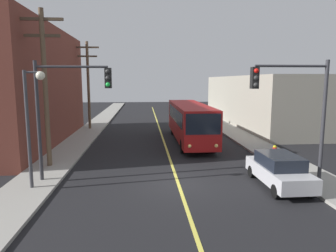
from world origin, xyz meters
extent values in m
plane|color=black|center=(0.00, 0.00, 0.00)|extent=(120.00, 120.00, 0.00)
cube|color=gray|center=(-7.25, 10.00, 0.07)|extent=(2.50, 90.00, 0.15)
cube|color=gray|center=(7.25, 10.00, 0.07)|extent=(2.50, 90.00, 0.15)
cube|color=#D8CC4C|center=(0.00, 15.00, 0.01)|extent=(0.16, 60.00, 0.01)
cube|color=black|center=(-8.54, 10.98, 1.60)|extent=(0.06, 12.55, 1.30)
cube|color=black|center=(-8.54, 10.98, 4.80)|extent=(0.06, 12.55, 1.30)
cube|color=gray|center=(14.50, 20.72, 2.85)|extent=(12.00, 23.97, 5.71)
cube|color=black|center=(8.54, 20.72, 1.60)|extent=(0.06, 16.78, 1.30)
cube|color=maroon|center=(2.20, 10.68, 1.83)|extent=(2.58, 12.01, 2.75)
cube|color=black|center=(2.19, 4.70, 2.35)|extent=(2.35, 0.09, 1.40)
cube|color=black|center=(2.21, 16.66, 2.45)|extent=(2.30, 0.09, 1.10)
cube|color=black|center=(0.95, 10.68, 2.35)|extent=(0.08, 10.20, 1.10)
cube|color=black|center=(3.45, 10.68, 2.35)|extent=(0.08, 10.20, 1.10)
cube|color=orange|center=(2.19, 4.71, 2.95)|extent=(1.79, 0.06, 0.30)
sphere|color=#F9D872|center=(1.29, 4.66, 0.90)|extent=(0.24, 0.24, 0.24)
sphere|color=#F9D872|center=(3.08, 4.66, 0.90)|extent=(0.24, 0.24, 0.24)
cylinder|color=black|center=(1.06, 6.48, 0.50)|extent=(0.30, 1.00, 1.00)
cylinder|color=black|center=(3.31, 6.48, 0.50)|extent=(0.30, 1.00, 1.00)
cylinder|color=black|center=(1.08, 14.18, 0.50)|extent=(0.30, 1.00, 1.00)
cylinder|color=black|center=(3.33, 14.18, 0.50)|extent=(0.30, 1.00, 1.00)
cube|color=#B7B7BC|center=(4.88, -0.84, 0.67)|extent=(1.83, 4.41, 0.70)
cube|color=black|center=(4.88, -0.84, 1.32)|extent=(1.64, 2.47, 0.60)
cylinder|color=black|center=(4.09, -2.35, 0.32)|extent=(0.22, 0.64, 0.64)
cylinder|color=black|center=(5.69, -2.34, 0.32)|extent=(0.22, 0.64, 0.64)
cylinder|color=black|center=(4.07, 0.65, 0.32)|extent=(0.22, 0.64, 0.64)
cylinder|color=black|center=(5.67, 0.66, 0.32)|extent=(0.22, 0.64, 0.64)
cylinder|color=brown|center=(-7.35, 3.42, 4.67)|extent=(0.28, 0.28, 9.04)
cube|color=#4C3D2D|center=(-7.35, 3.42, 8.59)|extent=(2.40, 0.16, 0.16)
cube|color=#4C3D2D|center=(-7.35, 3.42, 7.69)|extent=(2.00, 0.16, 0.16)
cylinder|color=brown|center=(-7.42, 17.78, 4.66)|extent=(0.28, 0.28, 9.01)
cube|color=#4C3D2D|center=(-7.42, 17.78, 8.56)|extent=(2.40, 0.16, 0.16)
cube|color=#4C3D2D|center=(-7.42, 17.78, 7.66)|extent=(2.00, 0.16, 0.16)
cylinder|color=#2D2D33|center=(-6.95, 0.72, 3.15)|extent=(0.18, 0.18, 6.00)
cylinder|color=#2D2D33|center=(-5.20, 0.72, 5.85)|extent=(3.50, 0.12, 0.12)
cube|color=black|center=(-3.45, 0.72, 5.30)|extent=(0.32, 0.36, 1.00)
sphere|color=#2D2D2D|center=(-3.45, 0.53, 5.62)|extent=(0.22, 0.22, 0.22)
sphere|color=#2D2D2D|center=(-3.45, 0.53, 5.30)|extent=(0.22, 0.22, 0.22)
sphere|color=green|center=(-3.45, 0.53, 4.98)|extent=(0.22, 0.22, 0.22)
cylinder|color=#2D2D33|center=(6.95, -0.87, 3.15)|extent=(0.18, 0.18, 6.00)
cylinder|color=#2D2D33|center=(5.20, -0.87, 5.85)|extent=(3.50, 0.12, 0.12)
cube|color=black|center=(3.45, -0.87, 5.30)|extent=(0.32, 0.36, 1.00)
sphere|color=red|center=(3.45, -1.06, 5.62)|extent=(0.22, 0.22, 0.22)
sphere|color=#2D2D2D|center=(3.45, -1.06, 5.30)|extent=(0.22, 0.22, 0.22)
sphere|color=#2D2D2D|center=(3.45, -1.06, 4.98)|extent=(0.22, 0.22, 0.22)
cylinder|color=#38383D|center=(-7.05, -0.43, 2.90)|extent=(0.16, 0.16, 5.50)
cylinder|color=#38383D|center=(-6.70, -0.43, 5.55)|extent=(0.70, 0.10, 0.10)
sphere|color=#EAE5C6|center=(-6.35, -0.43, 5.40)|extent=(0.40, 0.40, 0.40)
cylinder|color=red|center=(6.85, 4.11, 0.50)|extent=(0.26, 0.26, 0.70)
sphere|color=gold|center=(6.85, 4.11, 0.87)|extent=(0.24, 0.24, 0.24)
cylinder|color=red|center=(6.69, 4.11, 0.60)|extent=(0.12, 0.10, 0.10)
cylinder|color=red|center=(7.01, 4.11, 0.60)|extent=(0.12, 0.10, 0.10)
camera|label=1|loc=(-1.71, -14.79, 5.17)|focal=32.55mm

